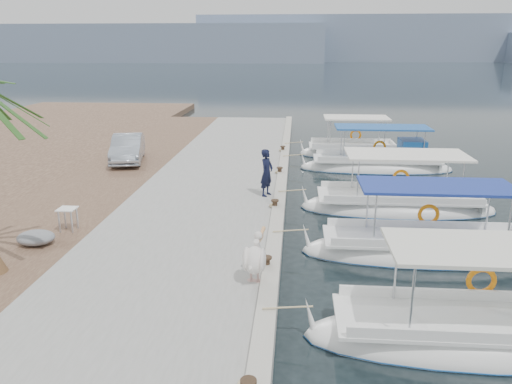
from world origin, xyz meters
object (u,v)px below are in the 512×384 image
(fishing_caique_e, at_px, (352,153))
(fisherman, at_px, (267,173))
(fishing_caique_a, at_px, (479,339))
(fishing_caique_d, at_px, (378,166))
(pelican, at_px, (255,258))
(fishing_caique_b, at_px, (424,252))
(fishing_caique_c, at_px, (397,207))
(parked_car, at_px, (128,148))

(fishing_caique_e, height_order, fisherman, fisherman)
(fishing_caique_a, relative_size, fishing_caique_d, 0.96)
(fishing_caique_a, relative_size, pelican, 4.92)
(fishing_caique_e, xyz_separation_m, fisherman, (-4.34, -10.09, 1.29))
(fishing_caique_a, relative_size, fishing_caique_e, 1.23)
(fishing_caique_b, bearing_deg, fishing_caique_e, 92.65)
(fishing_caique_c, relative_size, fisherman, 4.07)
(fishing_caique_c, distance_m, parked_car, 13.46)
(pelican, bearing_deg, fishing_caique_a, -18.23)
(fishing_caique_e, relative_size, parked_car, 1.48)
(fishing_caique_b, relative_size, parked_car, 1.80)
(fishing_caique_b, relative_size, fishing_caique_d, 0.95)
(fishing_caique_e, xyz_separation_m, parked_car, (-11.63, -4.73, 1.05))
(fishing_caique_b, xyz_separation_m, fishing_caique_d, (0.29, 10.95, 0.06))
(fishing_caique_c, bearing_deg, fisherman, -179.16)
(fishing_caique_b, height_order, parked_car, fishing_caique_b)
(fishing_caique_b, xyz_separation_m, pelican, (-4.86, -3.05, 0.97))
(fishing_caique_a, bearing_deg, pelican, 161.77)
(fishing_caique_c, bearing_deg, fishing_caique_d, 87.75)
(fishing_caique_a, distance_m, fishing_caique_e, 19.08)
(fisherman, bearing_deg, fishing_caique_c, -64.46)
(fisherman, bearing_deg, parked_car, 78.37)
(fishing_caique_b, relative_size, fishing_caique_c, 0.99)
(fishing_caique_c, relative_size, fishing_caique_d, 0.96)
(pelican, distance_m, parked_car, 14.74)
(pelican, bearing_deg, fishing_caique_b, 32.10)
(fishing_caique_c, xyz_separation_m, fisherman, (-5.04, -0.07, 1.29))
(fisherman, bearing_deg, fishing_caique_e, 1.41)
(pelican, height_order, fisherman, fisherman)
(fishing_caique_b, distance_m, fishing_caique_d, 10.95)
(fishing_caique_b, bearing_deg, fishing_caique_d, 88.47)
(fishing_caique_b, distance_m, parked_car, 15.68)
(fishing_caique_b, height_order, fishing_caique_d, same)
(fishing_caique_b, bearing_deg, fishing_caique_a, -89.69)
(fishing_caique_d, relative_size, fisherman, 4.24)
(fishing_caique_a, bearing_deg, fishing_caique_b, 90.31)
(fishing_caique_a, xyz_separation_m, fishing_caique_e, (-0.69, 19.07, 0.00))
(fishing_caique_d, bearing_deg, fishing_caique_b, -91.53)
(fishing_caique_e, height_order, parked_car, fishing_caique_e)
(fishing_caique_b, bearing_deg, fishing_caique_c, 89.54)
(fishing_caique_a, relative_size, fishing_caique_c, 1.00)
(fishing_caique_d, distance_m, fishing_caique_e, 3.59)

